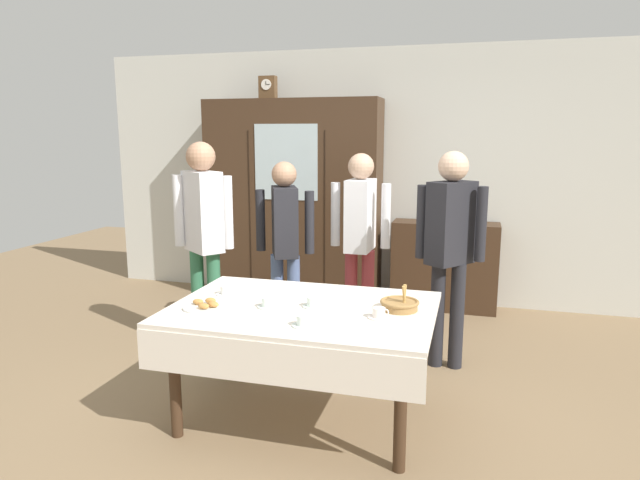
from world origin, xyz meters
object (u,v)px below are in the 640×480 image
object	(u,v)px
book_stack	(446,216)
tea_cup_back_edge	(379,313)
person_behind_table_left	(285,235)
tea_cup_near_left	(313,303)
dining_table	(301,323)
tea_cup_far_right	(226,291)
person_behind_table_right	(203,226)
bookshelf_low	(444,266)
spoon_near_right	(352,305)
person_near_right_end	(360,229)
person_beside_shelf	(450,238)
tea_cup_near_right	(268,303)
bread_basket	(400,304)
pastry_plate	(206,306)
tea_cup_mid_left	(303,322)
spoon_near_left	(389,329)
spoon_far_left	(270,297)
mantel_clock	(268,88)
wall_cabinet	(293,201)

from	to	relation	value
book_stack	tea_cup_back_edge	world-z (taller)	book_stack
person_behind_table_left	tea_cup_near_left	bearing A→B (deg)	-63.75
dining_table	person_behind_table_left	size ratio (longest dim) A/B	1.03
tea_cup_far_right	person_behind_table_right	world-z (taller)	person_behind_table_right
bookshelf_low	spoon_near_right	bearing A→B (deg)	-100.09
person_near_right_end	person_beside_shelf	size ratio (longest dim) A/B	0.98
tea_cup_near_right	person_beside_shelf	world-z (taller)	person_beside_shelf
bread_basket	person_near_right_end	distance (m)	1.48
pastry_plate	person_near_right_end	xyz separation A→B (m)	(0.64, 1.65, 0.24)
tea_cup_far_right	tea_cup_back_edge	bearing A→B (deg)	-10.92
tea_cup_far_right	tea_cup_back_edge	distance (m)	1.09
tea_cup_near_right	person_behind_table_right	world-z (taller)	person_behind_table_right
tea_cup_mid_left	person_behind_table_right	size ratio (longest dim) A/B	0.07
tea_cup_back_edge	pastry_plate	bearing A→B (deg)	-175.06
tea_cup_near_left	person_behind_table_left	xyz separation A→B (m)	(-0.61, 1.23, 0.18)
dining_table	spoon_near_left	xyz separation A→B (m)	(0.58, -0.24, 0.10)
bookshelf_low	book_stack	size ratio (longest dim) A/B	5.06
bread_basket	spoon_far_left	distance (m)	0.86
mantel_clock	bread_basket	world-z (taller)	mantel_clock
book_stack	spoon_near_right	bearing A→B (deg)	-100.09
dining_table	book_stack	distance (m)	2.76
tea_cup_far_right	person_behind_table_left	distance (m)	1.15
dining_table	wall_cabinet	distance (m)	2.78
tea_cup_mid_left	pastry_plate	world-z (taller)	tea_cup_mid_left
bread_basket	spoon_far_left	xyz separation A→B (m)	(-0.86, 0.03, -0.03)
dining_table	person_near_right_end	world-z (taller)	person_near_right_end
tea_cup_near_right	pastry_plate	xyz separation A→B (m)	(-0.37, -0.11, -0.01)
tea_cup_far_right	person_behind_table_left	world-z (taller)	person_behind_table_left
tea_cup_back_edge	bookshelf_low	bearing A→B (deg)	84.95
bookshelf_low	person_behind_table_right	world-z (taller)	person_behind_table_right
spoon_near_left	book_stack	bearing A→B (deg)	86.93
book_stack	person_behind_table_left	size ratio (longest dim) A/B	0.13
tea_cup_mid_left	tea_cup_back_edge	size ratio (longest dim) A/B	1.00
tea_cup_far_right	tea_cup_mid_left	bearing A→B (deg)	-33.95
wall_cabinet	spoon_near_right	bearing A→B (deg)	-64.06
pastry_plate	spoon_far_left	world-z (taller)	pastry_plate
tea_cup_near_left	spoon_near_left	size ratio (longest dim) A/B	1.09
tea_cup_far_right	tea_cup_mid_left	world-z (taller)	same
mantel_clock	person_near_right_end	xyz separation A→B (m)	(1.23, -1.09, -1.29)
wall_cabinet	bookshelf_low	xyz separation A→B (m)	(1.63, 0.05, -0.63)
mantel_clock	tea_cup_mid_left	distance (m)	3.51
pastry_plate	tea_cup_back_edge	bearing A→B (deg)	4.94
bookshelf_low	person_near_right_end	bearing A→B (deg)	-120.38
tea_cup_near_left	spoon_near_left	xyz separation A→B (m)	(0.52, -0.28, -0.02)
person_behind_table_right	book_stack	bearing A→B (deg)	43.24
wall_cabinet	pastry_plate	bearing A→B (deg)	-83.19
book_stack	spoon_far_left	bearing A→B (deg)	-112.05
wall_cabinet	tea_cup_mid_left	xyz separation A→B (m)	(1.01, -2.90, -0.31)
dining_table	tea_cup_near_left	xyz separation A→B (m)	(0.06, 0.05, 0.12)
dining_table	tea_cup_far_right	distance (m)	0.61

